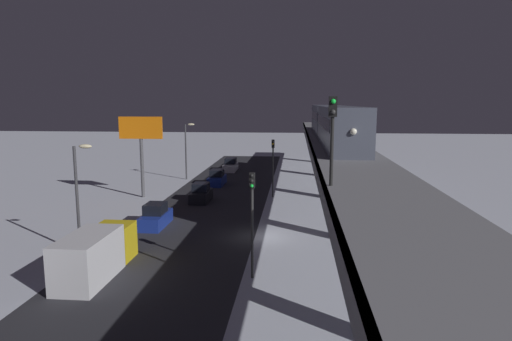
{
  "coord_description": "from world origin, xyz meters",
  "views": [
    {
      "loc": [
        -2.66,
        33.24,
        10.41
      ],
      "look_at": [
        2.08,
        -18.46,
        2.37
      ],
      "focal_mm": 30.87,
      "sensor_mm": 36.0,
      "label": 1
    }
  ],
  "objects_px": {
    "rail_signal": "(332,125)",
    "traffic_light_near": "(252,210)",
    "sedan_blue": "(217,179)",
    "sedan_black": "(201,194)",
    "box_truck": "(96,253)",
    "sedan_blue_2": "(156,217)",
    "sedan_white": "(231,166)",
    "commercial_billboard": "(141,136)",
    "subway_train": "(331,121)",
    "traffic_light_mid": "(273,160)"
  },
  "relations": [
    {
      "from": "sedan_blue",
      "to": "sedan_blue_2",
      "type": "relative_size",
      "value": 1.01
    },
    {
      "from": "rail_signal",
      "to": "traffic_light_near",
      "type": "relative_size",
      "value": 0.62
    },
    {
      "from": "subway_train",
      "to": "traffic_light_mid",
      "type": "height_order",
      "value": "subway_train"
    },
    {
      "from": "traffic_light_mid",
      "to": "commercial_billboard",
      "type": "relative_size",
      "value": 0.72
    },
    {
      "from": "rail_signal",
      "to": "subway_train",
      "type": "bearing_deg",
      "value": -94.33
    },
    {
      "from": "sedan_blue_2",
      "to": "traffic_light_near",
      "type": "xyz_separation_m",
      "value": [
        -9.3,
        10.38,
        3.4
      ]
    },
    {
      "from": "sedan_blue",
      "to": "commercial_billboard",
      "type": "xyz_separation_m",
      "value": [
        6.86,
        8.05,
        6.03
      ]
    },
    {
      "from": "rail_signal",
      "to": "box_truck",
      "type": "xyz_separation_m",
      "value": [
        13.61,
        -4.79,
        -8.06
      ]
    },
    {
      "from": "subway_train",
      "to": "sedan_black",
      "type": "height_order",
      "value": "subway_train"
    },
    {
      "from": "sedan_blue",
      "to": "box_truck",
      "type": "xyz_separation_m",
      "value": [
        2.0,
        30.0,
        0.55
      ]
    },
    {
      "from": "sedan_black",
      "to": "commercial_billboard",
      "type": "xyz_separation_m",
      "value": [
        6.86,
        -1.46,
        6.03
      ]
    },
    {
      "from": "sedan_blue_2",
      "to": "traffic_light_near",
      "type": "relative_size",
      "value": 0.67
    },
    {
      "from": "sedan_blue_2",
      "to": "sedan_black",
      "type": "relative_size",
      "value": 1.07
    },
    {
      "from": "subway_train",
      "to": "box_truck",
      "type": "bearing_deg",
      "value": 55.24
    },
    {
      "from": "rail_signal",
      "to": "sedan_white",
      "type": "relative_size",
      "value": 0.84
    },
    {
      "from": "box_truck",
      "to": "traffic_light_near",
      "type": "height_order",
      "value": "traffic_light_near"
    },
    {
      "from": "subway_train",
      "to": "sedan_blue_2",
      "type": "xyz_separation_m",
      "value": [
        15.49,
        11.87,
        -7.66
      ]
    },
    {
      "from": "box_truck",
      "to": "traffic_light_mid",
      "type": "xyz_separation_m",
      "value": [
        -9.5,
        -23.27,
        2.85
      ]
    },
    {
      "from": "sedan_blue",
      "to": "box_truck",
      "type": "relative_size",
      "value": 0.59
    },
    {
      "from": "sedan_blue_2",
      "to": "sedan_white",
      "type": "xyz_separation_m",
      "value": [
        -1.8,
        -31.02,
        0.0
      ]
    },
    {
      "from": "commercial_billboard",
      "to": "sedan_blue",
      "type": "bearing_deg",
      "value": -130.44
    },
    {
      "from": "box_truck",
      "to": "sedan_blue_2",
      "type": "bearing_deg",
      "value": -91.07
    },
    {
      "from": "rail_signal",
      "to": "sedan_blue",
      "type": "relative_size",
      "value": 0.92
    },
    {
      "from": "subway_train",
      "to": "sedan_blue_2",
      "type": "distance_m",
      "value": 20.96
    },
    {
      "from": "sedan_blue",
      "to": "traffic_light_near",
      "type": "bearing_deg",
      "value": 104.2
    },
    {
      "from": "rail_signal",
      "to": "traffic_light_near",
      "type": "bearing_deg",
      "value": -51.37
    },
    {
      "from": "rail_signal",
      "to": "commercial_billboard",
      "type": "relative_size",
      "value": 0.45
    },
    {
      "from": "sedan_blue",
      "to": "traffic_light_mid",
      "type": "xyz_separation_m",
      "value": [
        -7.5,
        6.73,
        3.4
      ]
    },
    {
      "from": "commercial_billboard",
      "to": "sedan_blue_2",
      "type": "bearing_deg",
      "value": 114.29
    },
    {
      "from": "traffic_light_near",
      "to": "traffic_light_mid",
      "type": "relative_size",
      "value": 1.0
    },
    {
      "from": "rail_signal",
      "to": "traffic_light_mid",
      "type": "distance_m",
      "value": 28.83
    },
    {
      "from": "sedan_blue",
      "to": "traffic_light_near",
      "type": "height_order",
      "value": "traffic_light_near"
    },
    {
      "from": "traffic_light_mid",
      "to": "commercial_billboard",
      "type": "height_order",
      "value": "commercial_billboard"
    },
    {
      "from": "rail_signal",
      "to": "sedan_white",
      "type": "xyz_separation_m",
      "value": [
        11.61,
        -46.54,
        -8.61
      ]
    },
    {
      "from": "sedan_blue_2",
      "to": "sedan_white",
      "type": "relative_size",
      "value": 0.91
    },
    {
      "from": "traffic_light_mid",
      "to": "rail_signal",
      "type": "bearing_deg",
      "value": 98.34
    },
    {
      "from": "sedan_blue_2",
      "to": "sedan_blue",
      "type": "bearing_deg",
      "value": -95.34
    },
    {
      "from": "subway_train",
      "to": "traffic_light_near",
      "type": "distance_m",
      "value": 23.48
    },
    {
      "from": "subway_train",
      "to": "sedan_blue_2",
      "type": "relative_size",
      "value": 8.56
    },
    {
      "from": "sedan_black",
      "to": "box_truck",
      "type": "height_order",
      "value": "box_truck"
    },
    {
      "from": "sedan_white",
      "to": "sedan_blue",
      "type": "bearing_deg",
      "value": 90.0
    },
    {
      "from": "box_truck",
      "to": "commercial_billboard",
      "type": "distance_m",
      "value": 23.14
    },
    {
      "from": "rail_signal",
      "to": "sedan_white",
      "type": "bearing_deg",
      "value": -75.99
    },
    {
      "from": "traffic_light_mid",
      "to": "traffic_light_near",
      "type": "bearing_deg",
      "value": 90.0
    },
    {
      "from": "sedan_black",
      "to": "traffic_light_mid",
      "type": "xyz_separation_m",
      "value": [
        -7.5,
        -2.78,
        3.4
      ]
    },
    {
      "from": "sedan_blue_2",
      "to": "rail_signal",
      "type": "bearing_deg",
      "value": 130.82
    },
    {
      "from": "rail_signal",
      "to": "sedan_blue_2",
      "type": "relative_size",
      "value": 0.93
    },
    {
      "from": "sedan_blue",
      "to": "sedan_white",
      "type": "relative_size",
      "value": 0.91
    },
    {
      "from": "sedan_blue_2",
      "to": "traffic_light_near",
      "type": "bearing_deg",
      "value": 131.86
    },
    {
      "from": "rail_signal",
      "to": "sedan_black",
      "type": "height_order",
      "value": "rail_signal"
    }
  ]
}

